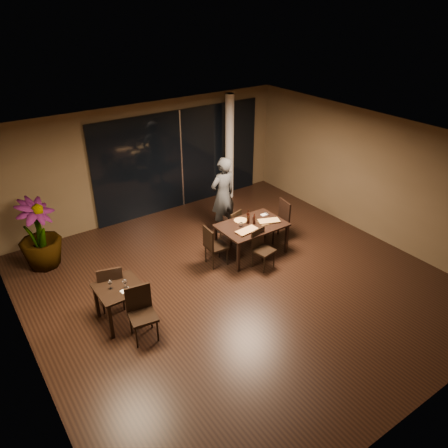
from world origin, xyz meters
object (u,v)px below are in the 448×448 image
(bottle_b, at_px, (254,219))
(bottle_a, at_px, (248,218))
(main_table, at_px, (252,227))
(bottle_c, at_px, (248,216))
(diner, at_px, (223,195))
(chair_main_left, at_px, (213,244))
(chair_main_right, at_px, (280,218))
(chair_side_near, at_px, (141,310))
(potted_plant, at_px, (39,234))
(chair_side_far, at_px, (111,285))
(chair_main_near, at_px, (261,246))
(chair_main_far, at_px, (233,225))
(side_table, at_px, (120,293))

(bottle_b, bearing_deg, bottle_a, 136.40)
(main_table, distance_m, bottle_c, 0.26)
(main_table, distance_m, diner, 1.32)
(chair_main_left, xyz_separation_m, bottle_a, (0.96, -0.01, 0.37))
(chair_main_right, relative_size, bottle_a, 3.43)
(chair_side_near, height_order, potted_plant, potted_plant)
(potted_plant, height_order, bottle_b, potted_plant)
(chair_main_right, bearing_deg, bottle_c, -80.01)
(chair_side_near, xyz_separation_m, potted_plant, (-0.84, 3.27, 0.25))
(chair_side_far, xyz_separation_m, potted_plant, (-0.67, 2.30, 0.24))
(chair_side_near, distance_m, diner, 4.11)
(chair_main_near, relative_size, chair_main_right, 0.88)
(chair_main_far, bearing_deg, bottle_c, 79.53)
(main_table, distance_m, chair_main_far, 0.69)
(chair_main_left, bearing_deg, chair_main_near, -122.49)
(potted_plant, bearing_deg, main_table, -28.28)
(chair_side_near, relative_size, diner, 0.51)
(chair_main_left, xyz_separation_m, chair_side_near, (-2.26, -1.16, 0.03))
(main_table, distance_m, chair_main_near, 0.59)
(side_table, xyz_separation_m, potted_plant, (-0.69, 2.70, 0.17))
(side_table, relative_size, chair_main_right, 0.80)
(bottle_c, bearing_deg, main_table, -84.57)
(diner, bearing_deg, chair_main_right, 123.32)
(chair_side_far, bearing_deg, potted_plant, -58.18)
(chair_main_left, distance_m, chair_side_far, 2.43)
(side_table, bearing_deg, chair_main_right, 8.22)
(chair_main_right, bearing_deg, main_table, -72.77)
(main_table, xyz_separation_m, bottle_a, (-0.04, 0.09, 0.22))
(chair_main_left, bearing_deg, chair_side_far, 98.98)
(potted_plant, relative_size, bottle_c, 5.13)
(chair_main_left, bearing_deg, chair_main_right, -84.36)
(chair_side_near, bearing_deg, bottle_c, 29.20)
(chair_main_left, distance_m, diner, 1.67)
(side_table, bearing_deg, bottle_b, 8.10)
(chair_main_right, bearing_deg, bottle_b, -71.79)
(chair_main_far, bearing_deg, diner, -119.64)
(chair_main_near, xyz_separation_m, chair_side_near, (-3.10, -0.53, 0.06))
(chair_main_near, height_order, bottle_c, bottle_c)
(bottle_b, bearing_deg, potted_plant, 151.99)
(chair_main_near, bearing_deg, main_table, 63.86)
(chair_main_left, height_order, diner, diner)
(chair_main_far, height_order, diner, diner)
(diner, bearing_deg, bottle_a, 79.76)
(chair_main_far, height_order, bottle_a, bottle_a)
(chair_main_left, height_order, chair_side_near, chair_side_near)
(chair_main_right, distance_m, bottle_b, 0.97)
(bottle_a, distance_m, bottle_c, 0.05)
(chair_main_left, bearing_deg, diner, -37.86)
(chair_main_far, distance_m, bottle_c, 0.69)
(chair_main_left, bearing_deg, bottle_c, -83.71)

